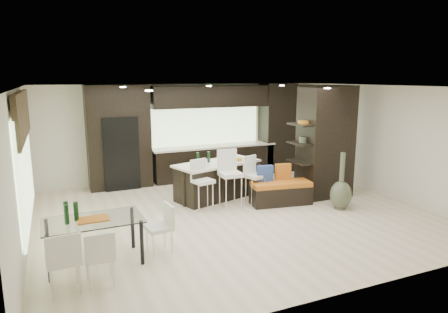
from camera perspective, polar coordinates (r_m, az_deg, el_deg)
name	(u,v)px	position (r m, az deg, el deg)	size (l,w,h in m)	color
ground	(235,214)	(8.68, 1.58, -8.19)	(8.00, 8.00, 0.00)	beige
back_wall	(184,132)	(11.55, -5.71, 3.57)	(8.00, 0.02, 2.70)	silver
left_wall	(22,170)	(7.59, -26.91, -1.69)	(0.02, 7.00, 2.70)	silver
right_wall	(382,140)	(10.63, 21.61, 2.15)	(0.02, 7.00, 2.70)	silver
ceiling	(236,87)	(8.18, 1.69, 9.93)	(8.00, 7.00, 0.02)	white
window_left	(25,167)	(7.79, -26.54, -1.36)	(0.04, 3.20, 1.90)	#B2D199
window_back	(204,124)	(11.68, -2.86, 4.69)	(3.40, 0.04, 1.20)	#B2D199
stone_accent	(22,115)	(7.66, -26.91, 5.25)	(0.08, 3.00, 0.80)	brown
ceiling_spots	(231,87)	(8.41, 0.96, 9.84)	(4.00, 3.00, 0.02)	white
back_cabinetry	(204,132)	(11.40, -2.81, 3.52)	(6.80, 0.68, 2.70)	black
refrigerator	(120,152)	(10.83, -14.67, 0.59)	(0.90, 0.68, 1.90)	black
partition_column	(325,142)	(10.01, 14.28, 2.08)	(1.20, 0.80, 2.70)	black
kitchen_island	(217,180)	(9.70, -0.97, -3.39)	(2.09, 0.90, 0.87)	black
stool_left	(203,190)	(8.79, -2.99, -4.83)	(0.40, 0.40, 0.91)	white
stool_mid	(230,184)	(8.98, 0.92, -4.02)	(0.46, 0.46, 1.04)	white
stool_right	(255,184)	(9.30, 4.45, -4.00)	(0.39, 0.39, 0.89)	white
bench	(281,193)	(9.33, 8.12, -5.17)	(1.39, 0.53, 0.53)	black
floor_vase	(341,181)	(9.19, 16.44, -3.38)	(0.47, 0.47, 1.28)	#46513A
dining_table	(94,242)	(6.71, -18.02, -11.51)	(1.50, 0.84, 0.72)	white
chair_near	(100,259)	(6.05, -17.35, -13.83)	(0.41, 0.41, 0.76)	white
chair_far	(64,264)	(6.01, -21.92, -14.01)	(0.45, 0.45, 0.82)	white
chair_end	(159,231)	(6.85, -9.27, -10.44)	(0.41, 0.41, 0.75)	white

